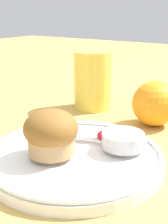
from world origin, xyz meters
name	(u,v)px	position (x,y,z in m)	size (l,w,h in m)	color
ground_plane	(84,162)	(0.00, 0.00, 0.00)	(3.00, 3.00, 0.00)	tan
plate	(74,157)	(-0.01, -0.01, 0.01)	(0.24, 0.24, 0.02)	white
muffin	(51,133)	(-0.03, -0.03, 0.05)	(0.07, 0.07, 0.06)	tan
cream_ramekin	(123,139)	(0.04, 0.04, 0.03)	(0.06, 0.06, 0.02)	silver
berry_pair	(107,137)	(0.01, 0.04, 0.03)	(0.03, 0.02, 0.02)	#B7192D
butter_knife	(91,137)	(-0.01, 0.04, 0.02)	(0.16, 0.07, 0.00)	silver
orange_fruit	(155,104)	(0.02, 0.19, 0.04)	(0.08, 0.08, 0.08)	orange
juice_glass	(93,80)	(-0.12, 0.22, 0.06)	(0.08, 0.08, 0.12)	#EAD14C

